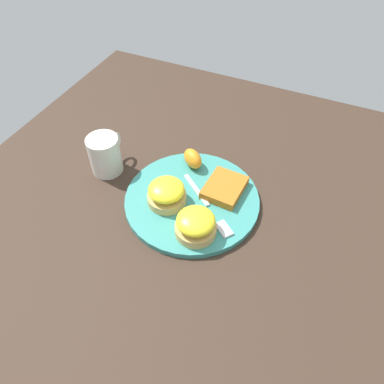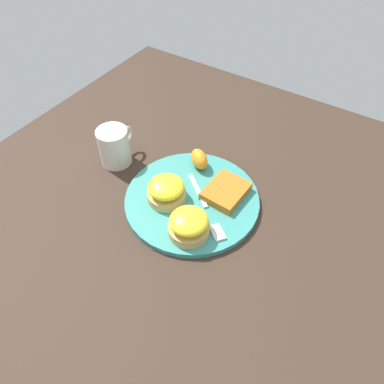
{
  "view_description": "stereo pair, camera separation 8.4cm",
  "coord_description": "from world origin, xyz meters",
  "px_view_note": "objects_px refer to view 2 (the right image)",
  "views": [
    {
      "loc": [
        -0.51,
        -0.23,
        0.65
      ],
      "look_at": [
        0.0,
        0.0,
        0.03
      ],
      "focal_mm": 35.0,
      "sensor_mm": 36.0,
      "label": 1
    },
    {
      "loc": [
        -0.47,
        -0.31,
        0.65
      ],
      "look_at": [
        0.0,
        0.0,
        0.03
      ],
      "focal_mm": 35.0,
      "sensor_mm": 36.0,
      "label": 2
    }
  ],
  "objects_px": {
    "sandwich_benedict_right": "(189,224)",
    "orange_wedge": "(199,159)",
    "sandwich_benedict_left": "(166,190)",
    "fork": "(206,209)",
    "cup": "(115,146)",
    "hashbrown_patty": "(226,191)"
  },
  "relations": [
    {
      "from": "sandwich_benedict_right",
      "to": "orange_wedge",
      "type": "height_order",
      "value": "sandwich_benedict_right"
    },
    {
      "from": "sandwich_benedict_left",
      "to": "fork",
      "type": "height_order",
      "value": "sandwich_benedict_left"
    },
    {
      "from": "sandwich_benedict_left",
      "to": "cup",
      "type": "relative_size",
      "value": 0.82
    },
    {
      "from": "cup",
      "to": "fork",
      "type": "bearing_deg",
      "value": -95.43
    },
    {
      "from": "hashbrown_patty",
      "to": "orange_wedge",
      "type": "xyz_separation_m",
      "value": [
        0.05,
        0.1,
        0.01
      ]
    },
    {
      "from": "orange_wedge",
      "to": "sandwich_benedict_right",
      "type": "bearing_deg",
      "value": -153.93
    },
    {
      "from": "sandwich_benedict_left",
      "to": "fork",
      "type": "bearing_deg",
      "value": -78.81
    },
    {
      "from": "sandwich_benedict_left",
      "to": "sandwich_benedict_right",
      "type": "distance_m",
      "value": 0.11
    },
    {
      "from": "sandwich_benedict_right",
      "to": "cup",
      "type": "bearing_deg",
      "value": 70.92
    },
    {
      "from": "cup",
      "to": "hashbrown_patty",
      "type": "bearing_deg",
      "value": -82.65
    },
    {
      "from": "hashbrown_patty",
      "to": "orange_wedge",
      "type": "relative_size",
      "value": 1.66
    },
    {
      "from": "sandwich_benedict_left",
      "to": "cup",
      "type": "xyz_separation_m",
      "value": [
        0.05,
        0.19,
        0.01
      ]
    },
    {
      "from": "sandwich_benedict_left",
      "to": "fork",
      "type": "xyz_separation_m",
      "value": [
        0.02,
        -0.09,
        -0.02
      ]
    },
    {
      "from": "orange_wedge",
      "to": "fork",
      "type": "xyz_separation_m",
      "value": [
        -0.11,
        -0.09,
        -0.02
      ]
    },
    {
      "from": "sandwich_benedict_right",
      "to": "hashbrown_patty",
      "type": "relative_size",
      "value": 0.88
    },
    {
      "from": "orange_wedge",
      "to": "sandwich_benedict_left",
      "type": "bearing_deg",
      "value": 178.14
    },
    {
      "from": "sandwich_benedict_right",
      "to": "fork",
      "type": "xyz_separation_m",
      "value": [
        0.07,
        0.0,
        -0.02
      ]
    },
    {
      "from": "sandwich_benedict_right",
      "to": "orange_wedge",
      "type": "relative_size",
      "value": 1.46
    },
    {
      "from": "sandwich_benedict_left",
      "to": "sandwich_benedict_right",
      "type": "xyz_separation_m",
      "value": [
        -0.05,
        -0.09,
        0.0
      ]
    },
    {
      "from": "sandwich_benedict_right",
      "to": "fork",
      "type": "bearing_deg",
      "value": 0.77
    },
    {
      "from": "sandwich_benedict_right",
      "to": "hashbrown_patty",
      "type": "height_order",
      "value": "sandwich_benedict_right"
    },
    {
      "from": "sandwich_benedict_right",
      "to": "hashbrown_patty",
      "type": "distance_m",
      "value": 0.14
    }
  ]
}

